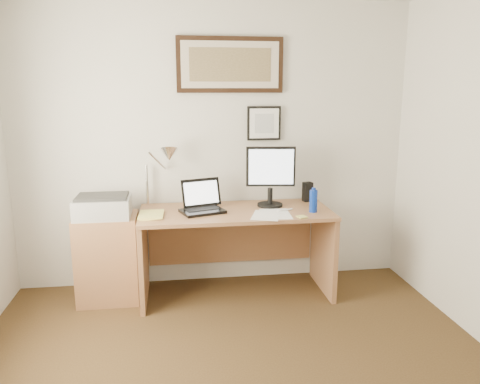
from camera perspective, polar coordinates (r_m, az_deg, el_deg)
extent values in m
cube|color=silver|center=(4.18, -3.26, 5.59)|extent=(3.50, 0.02, 2.50)
cube|color=#8E5D3B|center=(4.10, -15.74, -7.75)|extent=(0.50, 0.40, 0.73)
cylinder|color=#0B2C9A|center=(3.91, 8.94, -1.10)|extent=(0.07, 0.07, 0.19)
cylinder|color=#0B2C9A|center=(3.88, 8.99, 0.37)|extent=(0.03, 0.03, 0.02)
cube|color=black|center=(4.27, 8.24, 0.02)|extent=(0.09, 0.09, 0.17)
cube|color=white|center=(3.83, 4.37, -2.67)|extent=(0.25, 0.35, 0.00)
cube|color=white|center=(3.78, 3.22, -2.86)|extent=(0.30, 0.36, 0.00)
cube|color=#DFDB6A|center=(3.75, 7.55, -3.02)|extent=(0.09, 0.09, 0.01)
cylinder|color=white|center=(3.93, 5.51, -2.20)|extent=(0.14, 0.06, 0.02)
imported|color=#E5DF6B|center=(3.83, -12.24, -2.79)|extent=(0.20, 0.27, 0.02)
cube|color=#8E5D3B|center=(3.93, -0.53, -2.48)|extent=(1.60, 0.70, 0.03)
cube|color=#8E5D3B|center=(4.03, -11.70, -8.00)|extent=(0.04, 0.65, 0.72)
cube|color=#8E5D3B|center=(4.21, 10.14, -6.99)|extent=(0.04, 0.65, 0.72)
cube|color=#8E5D3B|center=(4.33, -1.09, -5.01)|extent=(1.50, 0.03, 0.55)
cube|color=black|center=(3.87, -4.59, -2.34)|extent=(0.40, 0.34, 0.02)
cube|color=black|center=(3.90, -4.63, -2.03)|extent=(0.31, 0.21, 0.00)
cube|color=black|center=(3.97, -4.75, -0.06)|extent=(0.35, 0.18, 0.23)
cube|color=white|center=(3.97, -4.74, -0.09)|extent=(0.30, 0.14, 0.18)
cylinder|color=black|center=(4.09, 3.67, -1.57)|extent=(0.22, 0.22, 0.02)
cylinder|color=black|center=(4.07, 3.68, -0.48)|extent=(0.04, 0.04, 0.14)
cube|color=black|center=(4.01, 3.76, 3.12)|extent=(0.42, 0.09, 0.34)
cube|color=white|center=(3.99, 3.82, 3.07)|extent=(0.38, 0.05, 0.30)
cube|color=#A7A7AA|center=(3.95, -16.38, -1.81)|extent=(0.44, 0.34, 0.16)
cube|color=#2D2D2D|center=(3.93, -16.46, -0.54)|extent=(0.40, 0.30, 0.02)
cylinder|color=white|center=(4.15, -11.26, 0.83)|extent=(0.02, 0.02, 0.36)
cylinder|color=white|center=(4.04, -10.02, 3.75)|extent=(0.15, 0.23, 0.19)
cone|color=white|center=(3.97, -8.63, 4.53)|extent=(0.16, 0.18, 0.15)
cube|color=black|center=(4.14, -1.21, 15.24)|extent=(0.92, 0.03, 0.47)
cube|color=beige|center=(4.13, -1.18, 15.26)|extent=(0.84, 0.01, 0.39)
cube|color=brown|center=(4.12, -1.17, 15.26)|extent=(0.70, 0.00, 0.28)
cube|color=black|center=(4.20, 2.93, 8.37)|extent=(0.30, 0.02, 0.30)
cube|color=white|center=(4.18, 2.97, 8.35)|extent=(0.26, 0.00, 0.26)
cube|color=#B0B6BB|center=(4.18, 2.98, 8.35)|extent=(0.17, 0.00, 0.17)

